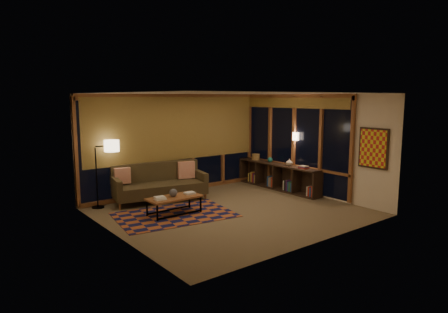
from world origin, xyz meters
TOP-DOWN VIEW (x-y plane):
  - floor at (0.00, 0.00)m, footprint 5.50×5.00m
  - ceiling at (0.00, 0.00)m, footprint 5.50×5.00m
  - walls at (0.00, 0.00)m, footprint 5.51×5.01m
  - window_wall_back at (0.00, 2.43)m, footprint 5.30×0.16m
  - window_wall_right at (2.68, 0.60)m, footprint 0.16×3.70m
  - wall_art at (2.71, -1.85)m, footprint 0.06×0.74m
  - wall_sconce at (2.62, 0.45)m, footprint 0.12×0.18m
  - sofa at (-0.84, 1.85)m, footprint 2.43×1.37m
  - pillow_left at (-1.69, 2.17)m, footprint 0.41×0.20m
  - pillow_right at (-0.02, 1.89)m, footprint 0.47×0.28m
  - area_rug at (-1.18, 0.56)m, footprint 2.77×2.05m
  - coffee_table at (-1.16, 0.61)m, footprint 1.23×0.57m
  - book_stack_a at (-1.54, 0.58)m, footprint 0.27×0.22m
  - book_stack_b at (-0.74, 0.64)m, footprint 0.23×0.19m
  - ceramic_pot at (-1.16, 0.64)m, footprint 0.22×0.22m
  - floor_lamp at (-2.31, 2.22)m, footprint 0.62×0.51m
  - bookshelf at (2.49, 0.98)m, footprint 0.40×2.94m
  - basket at (2.47, 1.90)m, footprint 0.26×0.26m
  - teal_bowl at (2.49, 1.29)m, footprint 0.18×0.18m
  - vase at (2.49, 0.54)m, footprint 0.24×0.24m
  - shelf_book_stack at (2.49, 0.03)m, footprint 0.19×0.25m

SIDE VIEW (x-z plane):
  - floor at x=0.00m, z-range -0.01..0.01m
  - area_rug at x=-1.18m, z-range 0.00..0.01m
  - coffee_table at x=-1.16m, z-range 0.00..0.41m
  - bookshelf at x=2.49m, z-range 0.00..0.73m
  - book_stack_b at x=-0.74m, z-range 0.41..0.45m
  - book_stack_a at x=-1.54m, z-range 0.41..0.48m
  - sofa at x=-0.84m, z-range 0.00..0.94m
  - ceramic_pot at x=-1.16m, z-range 0.41..0.59m
  - pillow_left at x=-1.69m, z-range 0.47..0.86m
  - pillow_right at x=-0.02m, z-range 0.47..0.91m
  - shelf_book_stack at x=2.49m, z-range 0.73..0.80m
  - teal_bowl at x=2.49m, z-range 0.73..0.88m
  - floor_lamp at x=-2.31m, z-range 0.00..1.62m
  - basket at x=2.47m, z-range 0.73..0.91m
  - vase at x=2.49m, z-range 0.73..0.94m
  - walls at x=0.00m, z-range 0.00..2.70m
  - window_wall_back at x=0.00m, z-range 0.05..2.65m
  - window_wall_right at x=2.68m, z-range 0.05..2.65m
  - wall_art at x=2.71m, z-range 0.98..1.92m
  - wall_sconce at x=2.62m, z-range 1.44..1.66m
  - ceiling at x=0.00m, z-range 2.70..2.71m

